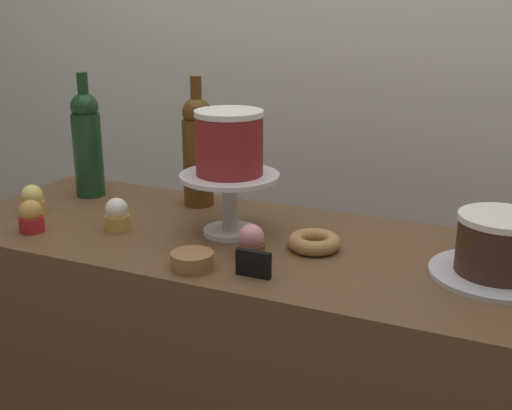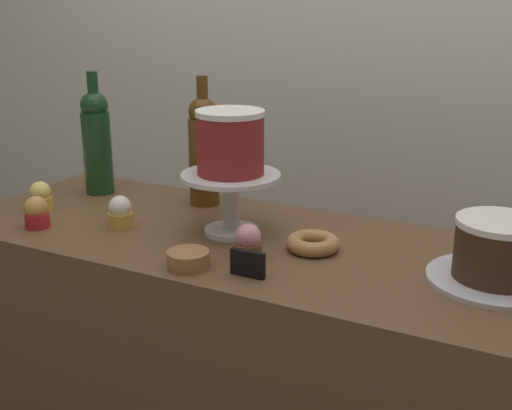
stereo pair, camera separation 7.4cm
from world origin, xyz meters
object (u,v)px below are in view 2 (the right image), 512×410
Objects in this scene: wine_bottle_green at (97,140)px; cupcake_caramel at (37,213)px; donut_maple at (313,243)px; cake_stand_pedestal at (231,193)px; white_layer_cake at (230,142)px; cupcake_strawberry at (248,243)px; cookie_stack at (188,259)px; chocolate_round_cake at (499,249)px; wine_bottle_amber at (204,148)px; cupcake_vanilla at (120,212)px; cupcake_lemon at (41,197)px; price_sign_chalkboard at (248,264)px.

cupcake_caramel is (0.06, -0.29, -0.11)m from wine_bottle_green.
cake_stand_pedestal is at bearing 177.05° from donut_maple.
donut_maple is at bearing -2.95° from white_layer_cake.
cupcake_strawberry is (0.52, 0.06, 0.00)m from cupcake_caramel.
cupcake_caramel is at bearing 175.28° from cookie_stack.
chocolate_round_cake is 0.48m from cupcake_strawberry.
wine_bottle_amber is 4.38× the size of cupcake_caramel.
wine_bottle_amber is at bearing 167.25° from chocolate_round_cake.
cookie_stack is (0.02, -0.21, -0.08)m from cake_stand_pedestal.
cookie_stack is at bearing -84.20° from cake_stand_pedestal.
cookie_stack is (0.27, -0.13, -0.02)m from cupcake_vanilla.
cupcake_lemon is at bearing -97.15° from wine_bottle_green.
cupcake_vanilla reaches higher than price_sign_chalkboard.
cupcake_vanilla is (-0.25, -0.08, -0.06)m from cake_stand_pedestal.
wine_bottle_green is at bearing 173.45° from chocolate_round_cake.
white_layer_cake reaches higher than chocolate_round_cake.
cupcake_lemon reaches higher than cookie_stack.
chocolate_round_cake is at bearing 5.41° from cupcake_vanilla.
wine_bottle_amber is 0.41m from cupcake_strawberry.
cookie_stack is at bearing -173.39° from price_sign_chalkboard.
wine_bottle_green is 0.70m from price_sign_chalkboard.
wine_bottle_amber reaches higher than cake_stand_pedestal.
cupcake_lemon is (-0.50, -0.08, -0.17)m from white_layer_cake.
white_layer_cake reaches higher than cake_stand_pedestal.
cupcake_lemon is (-0.02, -0.19, -0.11)m from wine_bottle_green.
white_layer_cake is 2.01× the size of cupcake_vanilla.
chocolate_round_cake is 1.00m from cupcake_caramel.
cupcake_caramel is 1.00× the size of cupcake_strawberry.
wine_bottle_green is 4.65× the size of price_sign_chalkboard.
cupcake_caramel is (-0.98, -0.17, -0.03)m from chocolate_round_cake.
cupcake_caramel is at bearing -151.50° from cupcake_vanilla.
wine_bottle_amber is at bearing 134.68° from cupcake_strawberry.
chocolate_round_cake is at bearing -0.40° from white_layer_cake.
white_layer_cake is 0.46× the size of wine_bottle_amber.
cupcake_caramel is (-0.41, -0.17, -0.06)m from cake_stand_pedestal.
chocolate_round_cake reaches higher than cookie_stack.
cake_stand_pedestal reaches higher than cupcake_strawberry.
cupcake_vanilla is 0.46m from donut_maple.
cake_stand_pedestal is at bearing 95.80° from cookie_stack.
cupcake_strawberry is 0.88× the size of cookie_stack.
wine_bottle_green is at bearing 101.73° from cupcake_caramel.
white_layer_cake reaches higher than donut_maple.
cupcake_strawberry is at bearing -3.91° from cupcake_lemon.
wine_bottle_green is at bearing 166.32° from cake_stand_pedestal.
chocolate_round_cake is 0.50× the size of wine_bottle_amber.
wine_bottle_amber reaches higher than chocolate_round_cake.
cake_stand_pedestal is 2.62× the size of cookie_stack.
cupcake_caramel is 0.88× the size of cookie_stack.
cake_stand_pedestal is 0.22m from cookie_stack.
white_layer_cake is at bearing -90.00° from cake_stand_pedestal.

